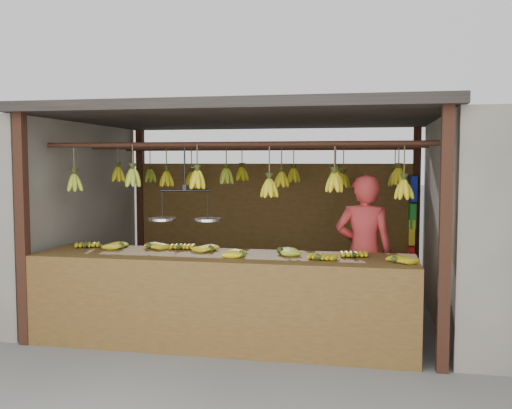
# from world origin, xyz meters

# --- Properties ---
(ground) EXTENTS (80.00, 80.00, 0.00)m
(ground) POSITION_xyz_m (0.00, 0.00, 0.00)
(ground) COLOR #5B5B57
(stall) EXTENTS (4.30, 3.30, 2.40)m
(stall) POSITION_xyz_m (0.00, 0.33, 1.97)
(stall) COLOR black
(stall) RESTS_ON ground
(counter) EXTENTS (3.78, 0.86, 0.96)m
(counter) POSITION_xyz_m (-0.06, -1.23, 0.72)
(counter) COLOR brown
(counter) RESTS_ON ground
(hanging_bananas) EXTENTS (3.56, 2.24, 0.39)m
(hanging_bananas) POSITION_xyz_m (0.01, -0.00, 1.62)
(hanging_bananas) COLOR #92A523
(hanging_bananas) RESTS_ON ground
(balance_scale) EXTENTS (0.75, 0.32, 0.78)m
(balance_scale) POSITION_xyz_m (-0.48, -1.00, 1.28)
(balance_scale) COLOR black
(balance_scale) RESTS_ON ground
(vendor) EXTENTS (0.63, 0.42, 1.69)m
(vendor) POSITION_xyz_m (1.32, -0.31, 0.84)
(vendor) COLOR #BF3333
(vendor) RESTS_ON ground
(bag_bundles) EXTENTS (0.08, 0.26, 1.29)m
(bag_bundles) POSITION_xyz_m (1.94, 1.35, 0.99)
(bag_bundles) COLOR #1426BF
(bag_bundles) RESTS_ON ground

